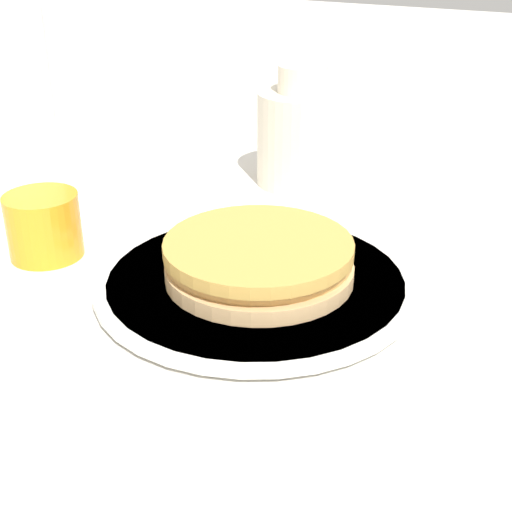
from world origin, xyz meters
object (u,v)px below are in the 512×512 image
object	(u,v)px
water_bottle_near	(21,112)
cream_jug	(301,134)
plate	(256,281)
pancake_stack	(259,258)
juice_glass	(44,226)

from	to	relation	value
water_bottle_near	cream_jug	bearing A→B (deg)	-138.34
water_bottle_near	plate	bearing A→B (deg)	170.16
water_bottle_near	pancake_stack	bearing A→B (deg)	170.55
plate	juice_glass	distance (m)	0.22
pancake_stack	juice_glass	distance (m)	0.22
plate	cream_jug	world-z (taller)	cream_jug
plate	pancake_stack	size ratio (longest dim) A/B	1.63
plate	juice_glass	size ratio (longest dim) A/B	4.05
pancake_stack	water_bottle_near	distance (m)	0.34
juice_glass	water_bottle_near	world-z (taller)	water_bottle_near
cream_jug	water_bottle_near	xyz separation A→B (m)	(0.24, 0.22, 0.05)
juice_glass	water_bottle_near	distance (m)	0.16
plate	juice_glass	xyz separation A→B (m)	(0.22, 0.04, 0.03)
juice_glass	cream_jug	bearing A→B (deg)	-114.76
plate	pancake_stack	xyz separation A→B (m)	(-0.00, -0.00, 0.02)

